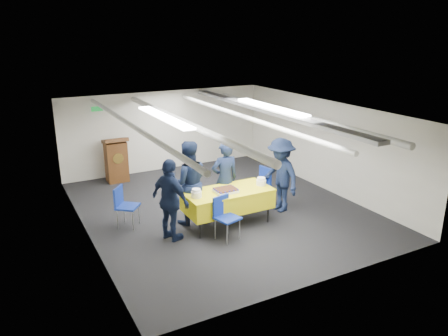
{
  "coord_description": "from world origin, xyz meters",
  "views": [
    {
      "loc": [
        -4.34,
        -8.29,
        3.98
      ],
      "look_at": [
        -0.03,
        -0.2,
        1.05
      ],
      "focal_mm": 35.0,
      "sensor_mm": 36.0,
      "label": 1
    }
  ],
  "objects": [
    {
      "name": "chair_left",
      "position": [
        -2.22,
        0.13,
        0.53
      ],
      "size": [
        0.59,
        0.59,
        0.87
      ],
      "color": "gray",
      "rests_on": "ground"
    },
    {
      "name": "sailor_c",
      "position": [
        -1.57,
        -0.9,
        0.82
      ],
      "size": [
        0.72,
        1.05,
        1.65
      ],
      "primitive_type": "imported",
      "rotation": [
        0.0,
        0.0,
        1.94
      ],
      "color": "black",
      "rests_on": "ground"
    },
    {
      "name": "sailor_b",
      "position": [
        -0.95,
        -0.33,
        0.9
      ],
      "size": [
        0.99,
        0.84,
        1.8
      ],
      "primitive_type": "imported",
      "rotation": [
        0.0,
        0.0,
        2.94
      ],
      "color": "black",
      "rests_on": "ground"
    },
    {
      "name": "ground",
      "position": [
        0.0,
        0.0,
        0.0
      ],
      "size": [
        7.0,
        7.0,
        0.0
      ],
      "primitive_type": "plane",
      "color": "black",
      "rests_on": "ground"
    },
    {
      "name": "sailor_a",
      "position": [
        -0.08,
        -0.33,
        0.84
      ],
      "size": [
        0.64,
        0.45,
        1.69
      ],
      "primitive_type": "imported",
      "rotation": [
        0.0,
        0.0,
        3.07
      ],
      "color": "black",
      "rests_on": "ground"
    },
    {
      "name": "chair_near",
      "position": [
        -0.63,
        -1.34,
        0.53
      ],
      "size": [
        0.51,
        0.51,
        0.87
      ],
      "color": "gray",
      "rests_on": "ground"
    },
    {
      "name": "sailor_d",
      "position": [
        1.15,
        -0.7,
        0.85
      ],
      "size": [
        0.69,
        1.13,
        1.7
      ],
      "primitive_type": "imported",
      "rotation": [
        0.0,
        0.0,
        -1.52
      ],
      "color": "black",
      "rests_on": "ground"
    },
    {
      "name": "sheet_cake",
      "position": [
        -0.35,
        -0.89,
        0.81
      ],
      "size": [
        0.47,
        0.36,
        0.08
      ],
      "color": "white",
      "rests_on": "serving_table"
    },
    {
      "name": "podium",
      "position": [
        -1.6,
        3.05,
        0.61
      ],
      "size": [
        0.62,
        0.53,
        1.25
      ],
      "color": "brown",
      "rests_on": "ground"
    },
    {
      "name": "room_shell",
      "position": [
        0.09,
        0.41,
        1.81
      ],
      "size": [
        6.0,
        7.0,
        2.3
      ],
      "color": "silver",
      "rests_on": "ground"
    },
    {
      "name": "plate_stack_left",
      "position": [
        -1.01,
        -0.86,
        0.85
      ],
      "size": [
        0.21,
        0.21,
        0.18
      ],
      "color": "white",
      "rests_on": "serving_table"
    },
    {
      "name": "serving_table",
      "position": [
        -0.26,
        -0.81,
        0.56
      ],
      "size": [
        1.85,
        0.88,
        0.77
      ],
      "color": "black",
      "rests_on": "ground"
    },
    {
      "name": "plate_stack_right",
      "position": [
        0.53,
        -0.86,
        0.85
      ],
      "size": [
        0.21,
        0.21,
        0.17
      ],
      "color": "white",
      "rests_on": "serving_table"
    },
    {
      "name": "chair_right",
      "position": [
        1.03,
        -0.12,
        0.53
      ],
      "size": [
        0.48,
        0.48,
        0.87
      ],
      "color": "gray",
      "rests_on": "ground"
    }
  ]
}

